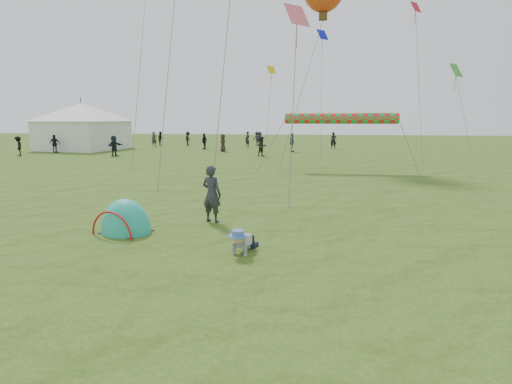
# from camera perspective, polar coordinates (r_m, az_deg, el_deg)

# --- Properties ---
(ground) EXTENTS (140.00, 140.00, 0.00)m
(ground) POSITION_cam_1_polar(r_m,az_deg,el_deg) (9.08, -8.52, -9.76)
(ground) COLOR #275810
(crawling_toddler) EXTENTS (0.76, 0.93, 0.62)m
(crawling_toddler) POSITION_cam_1_polar(r_m,az_deg,el_deg) (9.42, -1.99, -6.88)
(crawling_toddler) COLOR black
(crawling_toddler) RESTS_ON ground
(popup_tent) EXTENTS (1.77, 1.61, 1.89)m
(popup_tent) POSITION_cam_1_polar(r_m,az_deg,el_deg) (11.73, -18.02, -5.48)
(popup_tent) COLOR #0F9889
(popup_tent) RESTS_ON ground
(standing_adult) EXTENTS (0.74, 0.61, 1.74)m
(standing_adult) POSITION_cam_1_polar(r_m,az_deg,el_deg) (12.12, -6.35, -0.28)
(standing_adult) COLOR #2A2B32
(standing_adult) RESTS_ON ground
(event_marquee) EXTENTS (8.26, 8.26, 4.97)m
(event_marquee) POSITION_cam_1_polar(r_m,az_deg,el_deg) (44.17, -23.53, 8.81)
(event_marquee) COLOR white
(event_marquee) RESTS_ON ground
(crowd_person_0) EXTENTS (0.74, 0.71, 1.70)m
(crowd_person_0) POSITION_cam_1_polar(r_m,az_deg,el_deg) (43.76, -1.22, 7.52)
(crowd_person_0) COLOR #242328
(crowd_person_0) RESTS_ON ground
(crowd_person_1) EXTENTS (0.86, 0.95, 1.60)m
(crowd_person_1) POSITION_cam_1_polar(r_m,az_deg,el_deg) (48.19, -13.44, 7.45)
(crowd_person_1) COLOR black
(crowd_person_1) RESTS_ON ground
(crowd_person_2) EXTENTS (0.47, 1.04, 1.75)m
(crowd_person_2) POSITION_cam_1_polar(r_m,az_deg,el_deg) (37.76, 5.15, 7.04)
(crowd_person_2) COLOR #1E2C37
(crowd_person_2) RESTS_ON ground
(crowd_person_3) EXTENTS (1.14, 0.80, 1.61)m
(crowd_person_3) POSITION_cam_1_polar(r_m,az_deg,el_deg) (46.33, 0.14, 7.63)
(crowd_person_3) COLOR #2C2933
(crowd_person_3) RESTS_ON ground
(crowd_person_4) EXTENTS (0.56, 0.83, 1.67)m
(crowd_person_4) POSITION_cam_1_polar(r_m,az_deg,el_deg) (38.20, -4.74, 7.03)
(crowd_person_4) COLOR #2F241E
(crowd_person_4) RESTS_ON ground
(crowd_person_5) EXTENTS (1.01, 1.58, 1.63)m
(crowd_person_5) POSITION_cam_1_polar(r_m,az_deg,el_deg) (45.27, 0.56, 7.57)
(crowd_person_5) COLOR #2E3645
(crowd_person_5) RESTS_ON ground
(crowd_person_6) EXTENTS (0.65, 0.45, 1.72)m
(crowd_person_6) POSITION_cam_1_polar(r_m,az_deg,el_deg) (42.31, 11.02, 7.24)
(crowd_person_6) COLOR black
(crowd_person_6) RESTS_ON ground
(crowd_person_8) EXTENTS (0.63, 1.03, 1.64)m
(crowd_person_8) POSITION_cam_1_polar(r_m,az_deg,el_deg) (41.24, -7.39, 7.21)
(crowd_person_8) COLOR black
(crowd_person_8) RESTS_ON ground
(crowd_person_9) EXTENTS (1.11, 1.21, 1.63)m
(crowd_person_9) POSITION_cam_1_polar(r_m,az_deg,el_deg) (39.41, -30.81, 5.67)
(crowd_person_9) COLOR black
(crowd_person_9) RESTS_ON ground
(crowd_person_11) EXTENTS (0.90, 1.67, 1.71)m
(crowd_person_11) POSITION_cam_1_polar(r_m,az_deg,el_deg) (35.43, -19.59, 6.23)
(crowd_person_11) COLOR black
(crowd_person_11) RESTS_ON ground
(crowd_person_12) EXTENTS (0.72, 0.66, 1.64)m
(crowd_person_12) POSITION_cam_1_polar(r_m,az_deg,el_deg) (46.36, -14.34, 7.33)
(crowd_person_12) COLOR #2E2F36
(crowd_person_12) RESTS_ON ground
(crowd_person_13) EXTENTS (1.01, 0.99, 1.64)m
(crowd_person_13) POSITION_cam_1_polar(r_m,az_deg,el_deg) (33.28, 0.89, 6.53)
(crowd_person_13) COLOR black
(crowd_person_13) RESTS_ON ground
(crowd_person_14) EXTENTS (1.00, 0.50, 1.65)m
(crowd_person_14) POSITION_cam_1_polar(r_m,az_deg,el_deg) (41.12, -26.81, 6.18)
(crowd_person_14) COLOR black
(crowd_person_14) RESTS_ON ground
(crowd_person_15) EXTENTS (1.15, 1.15, 1.60)m
(crowd_person_15) POSITION_cam_1_polar(r_m,az_deg,el_deg) (47.24, -9.69, 7.53)
(crowd_person_15) COLOR black
(crowd_person_15) RESTS_ON ground
(rainbow_tube_kite) EXTENTS (6.63, 0.64, 0.64)m
(rainbow_tube_kite) POSITION_cam_1_polar(r_m,az_deg,el_deg) (24.66, 12.02, 10.25)
(rainbow_tube_kite) COLOR red
(diamond_kite_0) EXTENTS (1.02, 1.02, 0.83)m
(diamond_kite_0) POSITION_cam_1_polar(r_m,az_deg,el_deg) (36.22, 21.87, 23.33)
(diamond_kite_0) COLOR red
(diamond_kite_2) EXTENTS (0.85, 0.85, 0.70)m
(diamond_kite_2) POSITION_cam_1_polar(r_m,az_deg,el_deg) (36.38, 2.21, 17.05)
(diamond_kite_2) COLOR yellow
(diamond_kite_3) EXTENTS (1.23, 1.23, 1.01)m
(diamond_kite_3) POSITION_cam_1_polar(r_m,az_deg,el_deg) (34.85, 26.68, 15.29)
(diamond_kite_3) COLOR green
(diamond_kite_4) EXTENTS (1.07, 1.07, 0.88)m
(diamond_kite_4) POSITION_cam_1_polar(r_m,az_deg,el_deg) (37.11, 9.48, 21.30)
(diamond_kite_4) COLOR #0B19BD
(diamond_kite_5) EXTENTS (1.20, 1.20, 0.98)m
(diamond_kite_5) POSITION_cam_1_polar(r_m,az_deg,el_deg) (19.44, 5.87, 23.86)
(diamond_kite_5) COLOR #F86277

